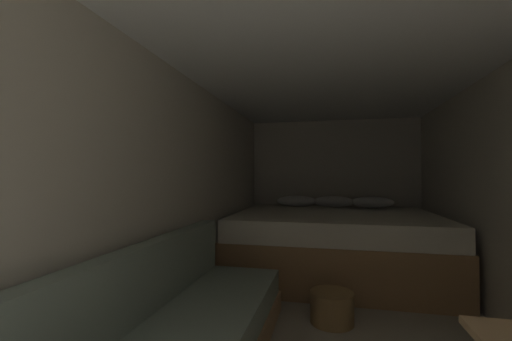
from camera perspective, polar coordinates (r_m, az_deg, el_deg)
ground_plane at (r=2.72m, az=14.14°, el=-27.05°), size 7.25×7.25×0.00m
wall_back at (r=5.10m, az=13.43°, el=-2.90°), size 2.58×0.05×2.05m
wall_left at (r=2.74m, az=-13.55°, el=-4.62°), size 0.05×5.25×2.05m
ceiling_slab at (r=2.60m, az=13.95°, el=18.71°), size 2.58×5.25×0.05m
bed at (r=4.16m, az=13.61°, el=-12.22°), size 2.36×1.93×0.91m
wicker_basket at (r=2.94m, az=13.22°, el=-22.38°), size 0.35×0.35×0.25m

